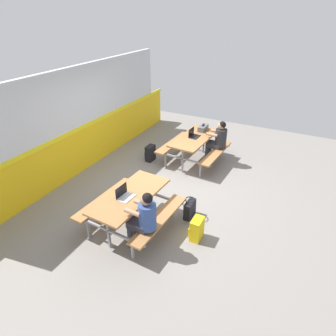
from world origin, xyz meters
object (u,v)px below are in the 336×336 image
at_px(picnic_table_right, 194,143).
at_px(backpack_dark, 150,153).
at_px(satchel_spare, 197,229).
at_px(tote_bag_bright, 190,209).
at_px(student_further, 218,139).
at_px(picnic_table_left, 130,202).
at_px(student_nearer, 144,217).
at_px(toolbox_grey, 203,128).
at_px(laptop_silver, 125,195).
at_px(laptop_dark, 193,135).

bearing_deg(picnic_table_right, backpack_dark, 113.33).
bearing_deg(satchel_spare, tote_bag_bright, 34.46).
bearing_deg(student_further, tote_bag_bright, -173.44).
relative_size(picnic_table_left, student_nearer, 1.44).
bearing_deg(backpack_dark, toolbox_grey, -48.14).
relative_size(backpack_dark, satchel_spare, 1.00).
bearing_deg(laptop_silver, picnic_table_right, -1.39).
distance_m(picnic_table_right, laptop_silver, 3.16).
height_order(picnic_table_left, laptop_silver, laptop_silver).
bearing_deg(picnic_table_right, satchel_spare, -156.32).
bearing_deg(picnic_table_left, toolbox_grey, -0.99).
relative_size(toolbox_grey, backpack_dark, 0.91).
bearing_deg(student_nearer, toolbox_grey, 6.81).
height_order(backpack_dark, satchel_spare, same).
xyz_separation_m(laptop_silver, toolbox_grey, (3.69, -0.10, 0.02)).
bearing_deg(satchel_spare, student_nearer, 132.00).
bearing_deg(satchel_spare, student_further, 12.13).
xyz_separation_m(picnic_table_left, student_further, (3.29, -0.60, 0.13)).
bearing_deg(toolbox_grey, tote_bag_bright, -163.48).
xyz_separation_m(picnic_table_right, student_further, (0.25, -0.57, 0.13)).
xyz_separation_m(laptop_dark, tote_bag_bright, (-2.27, -0.90, -0.59)).
xyz_separation_m(laptop_dark, satchel_spare, (-2.80, -1.26, -0.57)).
distance_m(picnic_table_left, laptop_dark, 3.06).
relative_size(picnic_table_right, satchel_spare, 3.94).
height_order(student_nearer, laptop_dark, student_nearer).
xyz_separation_m(laptop_dark, toolbox_grey, (0.53, -0.07, 0.02)).
bearing_deg(tote_bag_bright, laptop_dark, 21.56).
bearing_deg(laptop_dark, picnic_table_left, -179.93).
bearing_deg(student_further, picnic_table_left, 169.60).
xyz_separation_m(backpack_dark, satchel_spare, (-2.31, -2.33, 0.00)).
xyz_separation_m(student_nearer, satchel_spare, (0.65, -0.72, -0.49)).
relative_size(student_nearer, laptop_silver, 3.64).
height_order(picnic_table_left, tote_bag_bright, picnic_table_left).
bearing_deg(picnic_table_left, picnic_table_right, -0.62).
bearing_deg(student_further, satchel_spare, -167.87).
relative_size(picnic_table_left, laptop_silver, 5.24).
xyz_separation_m(picnic_table_right, toolbox_grey, (0.54, -0.03, 0.24)).
xyz_separation_m(student_further, laptop_silver, (-3.40, 0.65, 0.08)).
distance_m(picnic_table_right, satchel_spare, 3.07).
distance_m(picnic_table_left, satchel_spare, 1.33).
bearing_deg(picnic_table_right, student_further, -66.55).
distance_m(toolbox_grey, tote_bag_bright, 2.98).
bearing_deg(laptop_dark, picnic_table_right, -103.47).
distance_m(student_further, toolbox_grey, 0.62).
xyz_separation_m(toolbox_grey, backpack_dark, (-1.02, 1.14, -0.60)).
height_order(toolbox_grey, satchel_spare, toolbox_grey).
xyz_separation_m(picnic_table_left, laptop_dark, (3.05, 0.00, 0.21)).
bearing_deg(backpack_dark, laptop_silver, -158.86).
height_order(laptop_silver, toolbox_grey, laptop_silver).
relative_size(laptop_silver, satchel_spare, 0.75).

